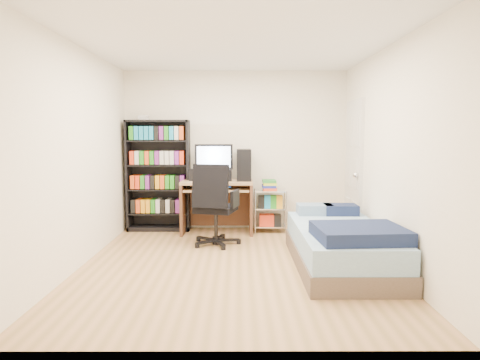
{
  "coord_description": "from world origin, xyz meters",
  "views": [
    {
      "loc": [
        0.06,
        -4.83,
        1.5
      ],
      "look_at": [
        0.07,
        0.4,
        0.95
      ],
      "focal_mm": 32.0,
      "sensor_mm": 36.0,
      "label": 1
    }
  ],
  "objects_px": {
    "media_shelf": "(159,174)",
    "computer_desk": "(224,185)",
    "bed": "(341,244)",
    "office_chair": "(215,219)"
  },
  "relations": [
    {
      "from": "media_shelf",
      "to": "computer_desk",
      "type": "relative_size",
      "value": 1.33
    },
    {
      "from": "bed",
      "to": "computer_desk",
      "type": "bearing_deg",
      "value": 128.25
    },
    {
      "from": "bed",
      "to": "media_shelf",
      "type": "bearing_deg",
      "value": 141.86
    },
    {
      "from": "media_shelf",
      "to": "office_chair",
      "type": "xyz_separation_m",
      "value": [
        0.93,
        -0.95,
        -0.53
      ]
    },
    {
      "from": "media_shelf",
      "to": "computer_desk",
      "type": "bearing_deg",
      "value": -7.66
    },
    {
      "from": "computer_desk",
      "to": "bed",
      "type": "height_order",
      "value": "computer_desk"
    },
    {
      "from": "media_shelf",
      "to": "computer_desk",
      "type": "distance_m",
      "value": 1.05
    },
    {
      "from": "office_chair",
      "to": "bed",
      "type": "relative_size",
      "value": 0.55
    },
    {
      "from": "media_shelf",
      "to": "bed",
      "type": "relative_size",
      "value": 0.88
    },
    {
      "from": "computer_desk",
      "to": "bed",
      "type": "xyz_separation_m",
      "value": [
        1.39,
        -1.77,
        -0.48
      ]
    }
  ]
}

